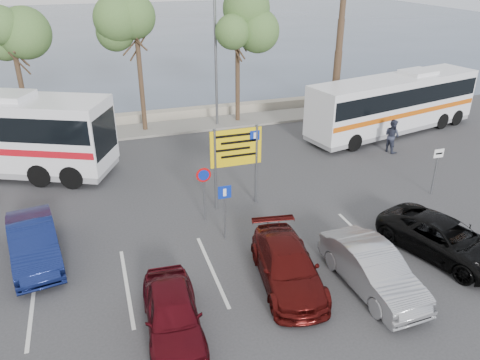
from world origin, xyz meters
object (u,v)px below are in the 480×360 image
object	(u,v)px
street_lamp_right	(216,53)
car_silver_b	(372,269)
direction_sign	(236,154)
suv_black	(445,239)
car_blue	(34,243)
car_maroon	(287,266)
coach_bus_right	(393,106)
car_red	(173,313)
pedestrian_far	(392,136)

from	to	relation	value
street_lamp_right	car_silver_b	world-z (taller)	street_lamp_right
direction_sign	suv_black	world-z (taller)	direction_sign
car_blue	direction_sign	bearing A→B (deg)	3.25
direction_sign	car_maroon	xyz separation A→B (m)	(-0.00, -5.61, -1.78)
car_maroon	suv_black	distance (m)	6.01
street_lamp_right	direction_sign	bearing A→B (deg)	-100.94
coach_bus_right	car_maroon	distance (m)	16.62
car_maroon	coach_bus_right	bearing A→B (deg)	52.57
street_lamp_right	car_red	distance (m)	18.47
coach_bus_right	pedestrian_far	size ratio (longest dim) A/B	6.42
street_lamp_right	car_red	xyz separation A→B (m)	(-6.00, -17.02, -3.94)
street_lamp_right	pedestrian_far	world-z (taller)	street_lamp_right
suv_black	direction_sign	bearing A→B (deg)	117.01
street_lamp_right	pedestrian_far	bearing A→B (deg)	-41.26
street_lamp_right	coach_bus_right	bearing A→B (deg)	-23.65
direction_sign	pedestrian_far	xyz separation A→B (m)	(10.00, 3.30, -1.50)
street_lamp_right	car_blue	bearing A→B (deg)	-129.75
direction_sign	pedestrian_far	bearing A→B (deg)	18.28
street_lamp_right	car_blue	distance (m)	16.11
street_lamp_right	coach_bus_right	xyz separation A→B (m)	(9.83, -4.30, -2.92)
car_silver_b	pedestrian_far	bearing A→B (deg)	50.12
car_red	car_silver_b	xyz separation A→B (m)	(6.50, 0.00, 0.06)
car_red	coach_bus_right	bearing A→B (deg)	42.10
coach_bus_right	suv_black	distance (m)	13.28
street_lamp_right	car_red	bearing A→B (deg)	-109.42
car_maroon	street_lamp_right	bearing A→B (deg)	90.89
suv_black	car_red	bearing A→B (deg)	166.14
car_red	suv_black	bearing A→B (deg)	8.05
direction_sign	pedestrian_far	distance (m)	10.63
car_red	suv_black	size ratio (longest dim) A/B	0.81
car_silver_b	car_red	bearing A→B (deg)	176.99
coach_bus_right	car_silver_b	xyz separation A→B (m)	(-9.33, -12.72, -0.96)
street_lamp_right	suv_black	bearing A→B (deg)	-76.12
direction_sign	car_silver_b	bearing A→B (deg)	-69.56
suv_black	pedestrian_far	xyz separation A→B (m)	(4.00, 9.17, 0.26)
street_lamp_right	direction_sign	world-z (taller)	street_lamp_right
street_lamp_right	car_blue	world-z (taller)	street_lamp_right
direction_sign	car_red	size ratio (longest dim) A/B	0.93
direction_sign	coach_bus_right	size ratio (longest dim) A/B	0.30
coach_bus_right	pedestrian_far	world-z (taller)	coach_bus_right
car_blue	coach_bus_right	bearing A→B (deg)	12.54
car_blue	car_silver_b	xyz separation A→B (m)	(10.50, -5.00, -0.01)
car_silver_b	pedestrian_far	size ratio (longest dim) A/B	2.36
car_blue	suv_black	distance (m)	14.61
suv_black	pedestrian_far	size ratio (longest dim) A/B	2.59
car_blue	car_red	world-z (taller)	car_blue
car_blue	pedestrian_far	xyz separation A→B (m)	(18.00, 5.00, 0.20)
street_lamp_right	car_silver_b	size ratio (longest dim) A/B	1.83
coach_bus_right	suv_black	bearing A→B (deg)	-116.10
suv_black	car_maroon	bearing A→B (deg)	158.94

